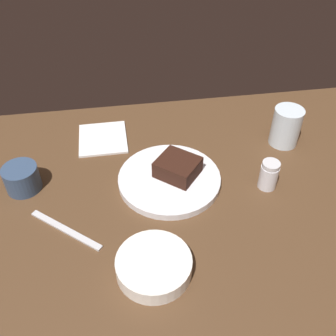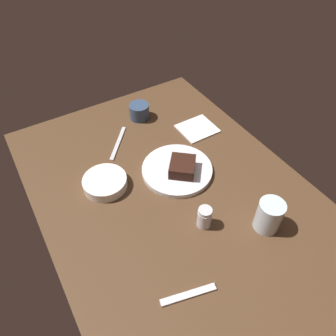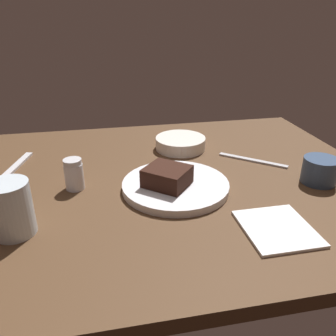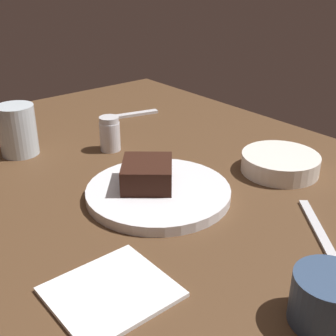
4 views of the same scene
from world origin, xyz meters
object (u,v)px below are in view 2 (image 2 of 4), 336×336
(dessert_plate, at_px, (177,170))
(folded_napkin, at_px, (197,129))
(dessert_spoon, at_px, (188,295))
(chocolate_cake_slice, at_px, (182,167))
(water_glass, at_px, (269,216))
(butter_knife, at_px, (118,143))
(side_bowl, at_px, (105,183))
(coffee_cup, at_px, (139,111))
(salt_shaker, at_px, (204,217))

(dessert_plate, relative_size, folded_napkin, 1.74)
(folded_napkin, bearing_deg, dessert_spoon, 143.11)
(chocolate_cake_slice, xyz_separation_m, folded_napkin, (0.18, -0.19, -0.04))
(water_glass, height_order, butter_knife, water_glass)
(side_bowl, height_order, coffee_cup, coffee_cup)
(salt_shaker, distance_m, butter_knife, 0.48)
(coffee_cup, height_order, folded_napkin, coffee_cup)
(dessert_plate, xyz_separation_m, chocolate_cake_slice, (-0.02, -0.01, 0.03))
(butter_knife, height_order, folded_napkin, folded_napkin)
(butter_knife, distance_m, folded_napkin, 0.32)
(coffee_cup, height_order, dessert_spoon, coffee_cup)
(salt_shaker, relative_size, coffee_cup, 0.90)
(salt_shaker, bearing_deg, coffee_cup, -8.22)
(dessert_plate, relative_size, dessert_spoon, 1.65)
(water_glass, relative_size, coffee_cup, 1.28)
(water_glass, distance_m, dessert_spoon, 0.33)
(folded_napkin, bearing_deg, coffee_cup, 40.46)
(dessert_spoon, bearing_deg, dessert_plate, 75.42)
(salt_shaker, height_order, folded_napkin, salt_shaker)
(side_bowl, bearing_deg, dessert_plate, -105.75)
(dessert_plate, height_order, coffee_cup, coffee_cup)
(folded_napkin, bearing_deg, side_bowl, 101.19)
(dessert_plate, distance_m, dessert_spoon, 0.44)
(butter_knife, bearing_deg, dessert_spoon, 31.32)
(chocolate_cake_slice, distance_m, side_bowl, 0.27)
(dessert_plate, xyz_separation_m, folded_napkin, (0.15, -0.20, -0.01))
(dessert_plate, xyz_separation_m, butter_knife, (0.24, 0.11, -0.01))
(side_bowl, distance_m, dessert_spoon, 0.45)
(coffee_cup, bearing_deg, water_glass, -173.71)
(dessert_plate, distance_m, butter_knife, 0.27)
(water_glass, bearing_deg, folded_napkin, -10.25)
(side_bowl, bearing_deg, dessert_spoon, -175.92)
(water_glass, relative_size, butter_knife, 0.55)
(dessert_plate, relative_size, coffee_cup, 3.02)
(salt_shaker, bearing_deg, side_bowl, 33.02)
(chocolate_cake_slice, bearing_deg, dessert_plate, 18.77)
(chocolate_cake_slice, distance_m, coffee_cup, 0.37)
(chocolate_cake_slice, bearing_deg, water_glass, -161.97)
(side_bowl, xyz_separation_m, coffee_cup, (0.28, -0.28, 0.01))
(chocolate_cake_slice, bearing_deg, coffee_cup, -4.08)
(butter_knife, relative_size, folded_napkin, 1.34)
(dessert_plate, bearing_deg, salt_shaker, 167.77)
(water_glass, xyz_separation_m, side_bowl, (0.40, 0.35, -0.03))
(water_glass, bearing_deg, salt_shaker, 57.15)
(dessert_spoon, height_order, butter_knife, dessert_spoon)
(chocolate_cake_slice, bearing_deg, butter_knife, 24.78)
(water_glass, height_order, folded_napkin, water_glass)
(salt_shaker, bearing_deg, chocolate_cake_slice, -15.31)
(side_bowl, bearing_deg, butter_knife, -36.26)
(salt_shaker, height_order, coffee_cup, salt_shaker)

